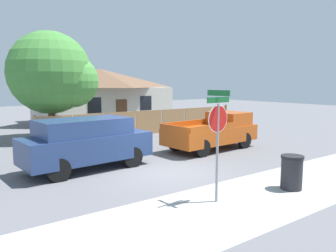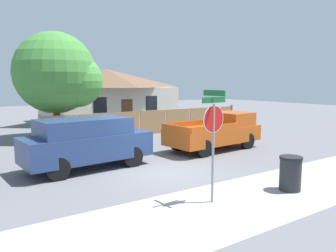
{
  "view_description": "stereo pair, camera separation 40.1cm",
  "coord_description": "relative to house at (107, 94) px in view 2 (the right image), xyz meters",
  "views": [
    {
      "loc": [
        -6.69,
        -9.38,
        3.21
      ],
      "look_at": [
        0.41,
        0.5,
        1.6
      ],
      "focal_mm": 35.0,
      "sensor_mm": 36.0,
      "label": 1
    },
    {
      "loc": [
        -6.36,
        -9.61,
        3.21
      ],
      "look_at": [
        0.41,
        0.5,
        1.6
      ],
      "focal_mm": 35.0,
      "sensor_mm": 36.0,
      "label": 2
    }
  ],
  "objects": [
    {
      "name": "stop_sign",
      "position": [
        -5.21,
        -19.12,
        -0.22
      ],
      "size": [
        0.84,
        0.76,
        3.02
      ],
      "rotation": [
        0.0,
        0.0,
        0.07
      ],
      "color": "gray",
      "rests_on": "ground"
    },
    {
      "name": "house",
      "position": [
        0.0,
        0.0,
        0.0
      ],
      "size": [
        10.13,
        8.06,
        4.35
      ],
      "color": "beige",
      "rests_on": "ground"
    },
    {
      "name": "orange_pickup",
      "position": [
        -0.26,
        -13.82,
        -1.39
      ],
      "size": [
        4.97,
        2.36,
        1.75
      ],
      "rotation": [
        0.0,
        0.0,
        0.08
      ],
      "color": "#B74C14",
      "rests_on": "ground"
    },
    {
      "name": "red_suv",
      "position": [
        -6.77,
        -13.84,
        -1.21
      ],
      "size": [
        4.82,
        2.28,
        1.91
      ],
      "rotation": [
        0.0,
        0.0,
        0.08
      ],
      "color": "navy",
      "rests_on": "ground"
    },
    {
      "name": "ground_plane",
      "position": [
        -4.59,
        -15.92,
        -2.25
      ],
      "size": [
        80.0,
        80.0,
        0.0
      ],
      "primitive_type": "plane",
      "color": "slate"
    },
    {
      "name": "trash_bin",
      "position": [
        -2.61,
        -19.67,
        -1.73
      ],
      "size": [
        0.67,
        0.67,
        1.04
      ],
      "color": "#28282D",
      "rests_on": "ground"
    },
    {
      "name": "sidewalk_strip",
      "position": [
        -4.59,
        -19.52,
        -2.25
      ],
      "size": [
        36.0,
        3.2,
        0.01
      ],
      "color": "#A3A39E",
      "rests_on": "ground"
    },
    {
      "name": "wooden_fence",
      "position": [
        -0.32,
        -7.98,
        -1.51
      ],
      "size": [
        13.76,
        0.12,
        1.59
      ],
      "color": "#997047",
      "rests_on": "ground"
    },
    {
      "name": "oak_tree",
      "position": [
        -5.57,
        -6.38,
        1.42
      ],
      "size": [
        4.87,
        4.64,
        6.09
      ],
      "color": "brown",
      "rests_on": "ground"
    }
  ]
}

